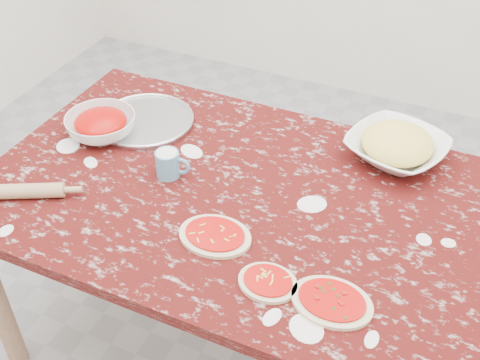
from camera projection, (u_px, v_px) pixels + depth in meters
name	position (u px, v px, depth m)	size (l,w,h in m)	color
ground	(240.00, 340.00, 2.31)	(4.00, 4.00, 0.00)	gray
worktable	(240.00, 213.00, 1.89)	(1.60, 1.00, 0.75)	#3D0B0A
pizza_tray	(146.00, 121.00, 2.13)	(0.34, 0.34, 0.01)	#B2B2B7
sauce_bowl	(101.00, 126.00, 2.06)	(0.24, 0.24, 0.08)	white
cheese_bowl	(396.00, 149.00, 1.95)	(0.31, 0.31, 0.08)	white
flour_mug	(169.00, 164.00, 1.88)	(0.11, 0.08, 0.09)	#5792B7
pizza_left	(215.00, 236.00, 1.68)	(0.22, 0.17, 0.02)	beige
pizza_mid	(268.00, 282.00, 1.55)	(0.16, 0.13, 0.02)	beige
pizza_right	(332.00, 302.00, 1.50)	(0.21, 0.16, 0.02)	beige
rolling_pin	(26.00, 191.00, 1.81)	(0.05, 0.05, 0.23)	tan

